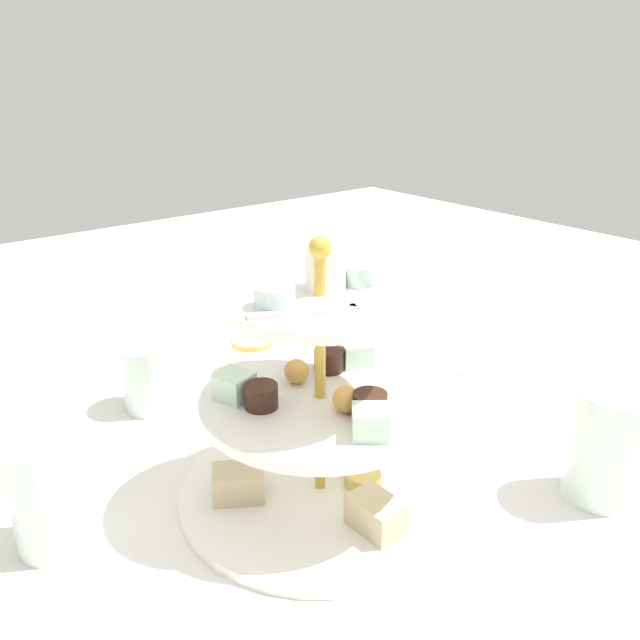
% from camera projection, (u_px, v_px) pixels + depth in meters
% --- Properties ---
extents(ground_plane, '(2.40, 2.40, 0.00)m').
position_uv_depth(ground_plane, '(320.00, 494.00, 0.64)').
color(ground_plane, silver).
extents(tiered_serving_stand, '(0.27, 0.27, 0.26)m').
position_uv_depth(tiered_serving_stand, '(321.00, 420.00, 0.61)').
color(tiered_serving_stand, white).
rests_on(tiered_serving_stand, ground_plane).
extents(water_glass_tall_right, '(0.07, 0.07, 0.11)m').
position_uv_depth(water_glass_tall_right, '(605.00, 445.00, 0.62)').
color(water_glass_tall_right, silver).
rests_on(water_glass_tall_right, ground_plane).
extents(water_glass_short_left, '(0.06, 0.06, 0.08)m').
position_uv_depth(water_glass_short_left, '(150.00, 377.00, 0.79)').
color(water_glass_short_left, silver).
rests_on(water_glass_short_left, ground_plane).
extents(teacup_with_saucer, '(0.09, 0.09, 0.05)m').
position_uv_depth(teacup_with_saucer, '(253.00, 356.00, 0.88)').
color(teacup_with_saucer, white).
rests_on(teacup_with_saucer, ground_plane).
extents(butter_knife_right, '(0.09, 0.16, 0.00)m').
position_uv_depth(butter_knife_right, '(425.00, 366.00, 0.90)').
color(butter_knife_right, silver).
rests_on(butter_knife_right, ground_plane).
extents(water_glass_mid_back, '(0.06, 0.06, 0.10)m').
position_uv_depth(water_glass_mid_back, '(47.00, 496.00, 0.55)').
color(water_glass_mid_back, silver).
rests_on(water_glass_mid_back, ground_plane).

